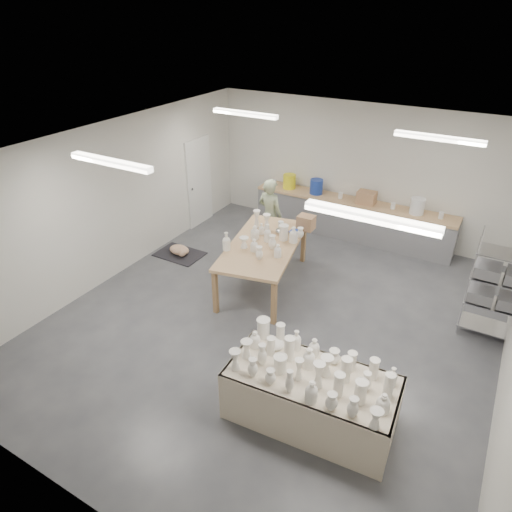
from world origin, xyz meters
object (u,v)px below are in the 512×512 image
Objects in this scene: work_table at (268,241)px; red_stool at (275,231)px; drying_table at (310,395)px; potter at (270,215)px.

work_table is 6.52× the size of red_stool.
drying_table is at bearing -57.02° from red_stool.
drying_table is 1.36× the size of potter.
work_table is 1.75m from red_stool.
potter is at bearing 104.84° from work_table.
red_stool is at bearing 118.99° from drying_table.
work_table reaches higher than red_stool.
potter reaches higher than red_stool.
potter reaches higher than work_table.
drying_table is 3.42m from work_table.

